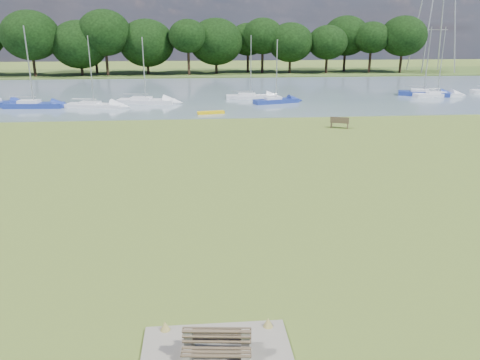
{
  "coord_description": "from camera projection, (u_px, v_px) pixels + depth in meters",
  "views": [
    {
      "loc": [
        -0.34,
        -24.69,
        8.72
      ],
      "look_at": [
        1.71,
        -2.0,
        1.3
      ],
      "focal_mm": 35.0,
      "sensor_mm": 36.0,
      "label": 1
    }
  ],
  "objects": [
    {
      "name": "sailboat_3",
      "position": [
        145.0,
        100.0,
        56.24
      ],
      "size": [
        7.0,
        3.06,
        7.69
      ],
      "rotation": [
        0.0,
        0.0,
        -0.18
      ],
      "color": "silver",
      "rests_on": "river"
    },
    {
      "name": "sailboat_8",
      "position": [
        423.0,
        92.0,
        62.6
      ],
      "size": [
        6.66,
        4.13,
        8.83
      ],
      "rotation": [
        0.0,
        0.0,
        -0.39
      ],
      "color": "navy",
      "rests_on": "river"
    },
    {
      "name": "sailboat_7",
      "position": [
        437.0,
        93.0,
        61.82
      ],
      "size": [
        6.18,
        1.92,
        8.83
      ],
      "rotation": [
        0.0,
        0.0,
        0.03
      ],
      "color": "silver",
      "rests_on": "river"
    },
    {
      "name": "concrete_pad",
      "position": [
        217.0,
        360.0,
        12.83
      ],
      "size": [
        4.2,
        3.2,
        0.1
      ],
      "primitive_type": "cube",
      "color": "gray",
      "rests_on": "ground"
    },
    {
      "name": "tree_line",
      "position": [
        128.0,
        39.0,
        87.28
      ],
      "size": [
        117.34,
        9.43,
        11.42
      ],
      "color": "black",
      "rests_on": "far_bank"
    },
    {
      "name": "sailboat_2",
      "position": [
        250.0,
        95.0,
        60.22
      ],
      "size": [
        6.37,
        2.14,
        7.82
      ],
      "rotation": [
        0.0,
        0.0,
        -0.06
      ],
      "color": "silver",
      "rests_on": "river"
    },
    {
      "name": "sailboat_5",
      "position": [
        33.0,
        103.0,
        53.17
      ],
      "size": [
        6.6,
        2.2,
        8.94
      ],
      "rotation": [
        0.0,
        0.0,
        -0.06
      ],
      "color": "navy",
      "rests_on": "river"
    },
    {
      "name": "river",
      "position": [
        200.0,
        93.0,
        65.88
      ],
      "size": [
        220.0,
        40.0,
        0.1
      ],
      "primitive_type": "cube",
      "color": "slate",
      "rests_on": "ground"
    },
    {
      "name": "kayak",
      "position": [
        211.0,
        112.0,
        49.52
      ],
      "size": [
        2.94,
        1.19,
        0.29
      ],
      "primitive_type": "cube",
      "rotation": [
        0.0,
        0.0,
        0.19
      ],
      "color": "#ECBC07",
      "rests_on": "river"
    },
    {
      "name": "bench_pair",
      "position": [
        217.0,
        346.0,
        12.69
      ],
      "size": [
        1.97,
        1.28,
        1.0
      ],
      "rotation": [
        0.0,
        0.0,
        -0.1
      ],
      "color": "gray",
      "rests_on": "concrete_pad"
    },
    {
      "name": "riverbank_bench",
      "position": [
        340.0,
        123.0,
        42.54
      ],
      "size": [
        1.76,
        1.14,
        1.05
      ],
      "rotation": [
        0.0,
        0.0,
        -0.41
      ],
      "color": "brown",
      "rests_on": "ground"
    },
    {
      "name": "ground",
      "position": [
        206.0,
        192.0,
        26.11
      ],
      "size": [
        220.0,
        220.0,
        0.0
      ],
      "primitive_type": "plane",
      "color": "olive"
    },
    {
      "name": "sailboat_1",
      "position": [
        275.0,
        99.0,
        56.47
      ],
      "size": [
        5.73,
        3.1,
        7.4
      ],
      "rotation": [
        0.0,
        0.0,
        0.3
      ],
      "color": "navy",
      "rests_on": "river"
    },
    {
      "name": "sailboat_6",
      "position": [
        93.0,
        104.0,
        53.42
      ],
      "size": [
        6.65,
        3.16,
        7.89
      ],
      "rotation": [
        0.0,
        0.0,
        -0.22
      ],
      "color": "silver",
      "rests_on": "river"
    },
    {
      "name": "far_bank",
      "position": [
        199.0,
        73.0,
        94.29
      ],
      "size": [
        220.0,
        20.0,
        0.4
      ],
      "primitive_type": "cube",
      "color": "#4C6626",
      "rests_on": "ground"
    }
  ]
}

